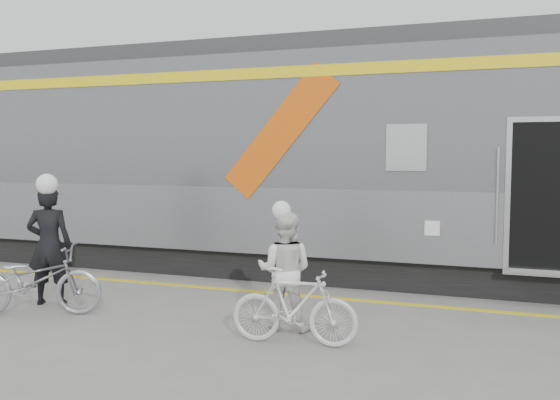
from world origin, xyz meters
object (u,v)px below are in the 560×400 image
at_px(man, 49,245).
at_px(bicycle_left, 34,280).
at_px(bicycle_right, 294,307).
at_px(woman, 285,271).

height_order(man, bicycle_left, man).
bearing_deg(bicycle_right, bicycle_left, 84.69).
bearing_deg(bicycle_left, woman, -104.13).
distance_m(bicycle_left, woman, 3.42).
bearing_deg(woman, bicycle_left, 3.93).
bearing_deg(woman, bicycle_right, 113.69).
bearing_deg(bicycle_left, bicycle_right, -113.37).
xyz_separation_m(bicycle_left, woman, (3.37, 0.52, 0.26)).
height_order(man, woman, man).
xyz_separation_m(woman, bicycle_right, (0.30, -0.55, -0.29)).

